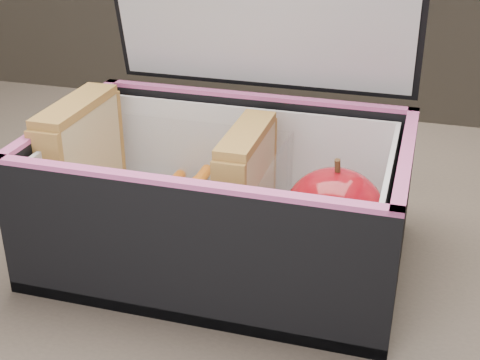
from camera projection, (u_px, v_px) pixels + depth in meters
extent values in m
cube|color=brown|center=(274.00, 317.00, 0.49)|extent=(1.20, 0.80, 0.03)
cube|color=tan|center=(73.00, 165.00, 0.54)|extent=(0.01, 0.09, 0.10)
cube|color=#B85A67|center=(83.00, 171.00, 0.54)|extent=(0.01, 0.09, 0.09)
cube|color=tan|center=(91.00, 168.00, 0.54)|extent=(0.01, 0.09, 0.10)
cube|color=olive|center=(75.00, 106.00, 0.52)|extent=(0.03, 0.09, 0.01)
cube|color=tan|center=(237.00, 191.00, 0.51)|extent=(0.01, 0.08, 0.09)
cube|color=#B85A67|center=(246.00, 197.00, 0.51)|extent=(0.01, 0.08, 0.08)
cube|color=tan|center=(255.00, 194.00, 0.51)|extent=(0.01, 0.08, 0.09)
cube|color=olive|center=(246.00, 134.00, 0.49)|extent=(0.02, 0.09, 0.01)
cylinder|color=orange|center=(173.00, 216.00, 0.55)|extent=(0.02, 0.08, 0.01)
cylinder|color=orange|center=(163.00, 194.00, 0.57)|extent=(0.01, 0.08, 0.01)
cylinder|color=orange|center=(161.00, 212.00, 0.51)|extent=(0.03, 0.08, 0.01)
cylinder|color=orange|center=(161.00, 229.00, 0.54)|extent=(0.02, 0.08, 0.01)
cylinder|color=orange|center=(151.00, 202.00, 0.55)|extent=(0.03, 0.08, 0.01)
cylinder|color=orange|center=(193.00, 189.00, 0.55)|extent=(0.01, 0.08, 0.01)
cylinder|color=orange|center=(175.00, 214.00, 0.56)|extent=(0.02, 0.08, 0.01)
cylinder|color=orange|center=(153.00, 212.00, 0.54)|extent=(0.01, 0.08, 0.01)
cylinder|color=orange|center=(179.00, 197.00, 0.54)|extent=(0.02, 0.08, 0.01)
cube|color=white|center=(329.00, 255.00, 0.51)|extent=(0.10, 0.10, 0.01)
ellipsoid|color=maroon|center=(334.00, 214.00, 0.49)|extent=(0.09, 0.09, 0.07)
cylinder|color=#452F18|center=(338.00, 167.00, 0.47)|extent=(0.01, 0.01, 0.01)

